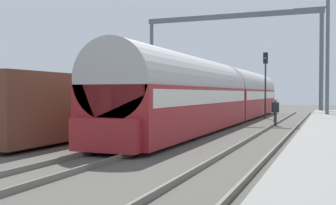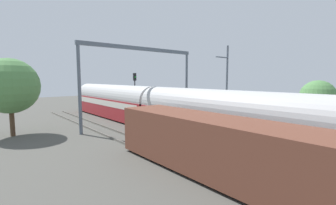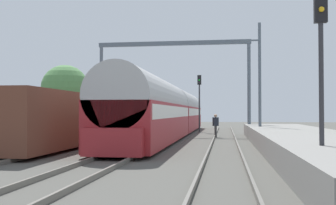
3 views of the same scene
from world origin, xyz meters
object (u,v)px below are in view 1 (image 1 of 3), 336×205
(catenary_gantry, at_px, (230,44))
(freight_car, at_px, (82,106))
(passenger_train, at_px, (224,94))
(person_crossing, at_px, (275,110))
(railway_signal_far, at_px, (265,76))

(catenary_gantry, bearing_deg, freight_car, -108.25)
(passenger_train, xyz_separation_m, person_crossing, (3.61, -1.36, -0.94))
(person_crossing, xyz_separation_m, catenary_gantry, (-3.61, 3.18, 4.63))
(person_crossing, relative_size, railway_signal_far, 0.32)
(catenary_gantry, bearing_deg, passenger_train, -90.00)
(railway_signal_far, bearing_deg, passenger_train, -106.97)
(passenger_train, distance_m, person_crossing, 3.97)
(person_crossing, distance_m, catenary_gantry, 6.68)
(freight_car, xyz_separation_m, railway_signal_far, (6.18, 17.39, 1.95))
(railway_signal_far, bearing_deg, freight_car, -109.56)
(railway_signal_far, distance_m, catenary_gantry, 5.35)
(passenger_train, distance_m, freight_car, 11.91)
(person_crossing, height_order, railway_signal_far, railway_signal_far)
(passenger_train, distance_m, railway_signal_far, 6.73)
(passenger_train, xyz_separation_m, freight_car, (-4.26, -11.11, -0.50))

